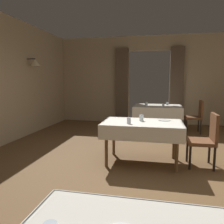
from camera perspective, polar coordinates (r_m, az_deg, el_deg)
ground at (r=3.95m, az=6.43°, el=-13.93°), size 10.08×10.08×0.00m
wall_back at (r=7.83m, az=9.51°, el=8.23°), size 6.40×0.27×3.00m
dining_table_mid at (r=3.98m, az=7.81°, el=-3.85°), size 1.40×0.89×0.75m
dining_table_far at (r=6.70m, az=11.66°, el=0.80°), size 1.39×1.06×0.75m
chair_mid_right at (r=4.11m, az=23.14°, el=-6.08°), size 0.44×0.44×0.93m
chair_far_right at (r=6.69m, az=20.92°, el=-0.74°), size 0.44×0.44×0.93m
plate_mid_a at (r=4.19m, az=13.35°, el=-2.03°), size 0.23×0.23×0.01m
glass_mid_b at (r=4.05m, az=7.62°, el=-1.51°), size 0.08×0.08×0.11m
glass_mid_c at (r=3.76m, az=4.39°, el=-2.22°), size 0.07×0.07×0.11m
glass_far_a at (r=6.48m, az=8.85°, el=2.05°), size 0.08×0.08×0.12m
glass_far_b at (r=6.45m, az=13.12°, el=1.75°), size 0.07×0.07×0.08m
glass_far_c at (r=6.93m, az=14.09°, el=2.15°), size 0.08×0.08×0.09m
plate_far_d at (r=6.50m, az=15.99°, el=1.37°), size 0.23×0.23×0.01m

